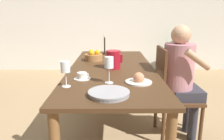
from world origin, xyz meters
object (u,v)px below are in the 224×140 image
Objects in this scene: wine_glass_juice at (65,68)px; person_seated at (182,73)px; chair_person_side at (171,92)px; potted_plant at (177,52)px; fruit_bowl at (94,56)px; teacup_near_person at (82,76)px; red_pitcher at (113,59)px; wine_glass_water at (109,64)px; serving_tray at (109,93)px; candlestick_tall at (105,46)px; bread_plate at (139,80)px.

person_seated is at bearing 27.14° from wine_glass_juice.
chair_person_side reaches higher than potted_plant.
fruit_bowl is 2.62m from potted_plant.
teacup_near_person is at bearing -70.66° from person_seated.
chair_person_side is at bearing -107.67° from potted_plant.
potted_plant is (1.75, 3.02, -0.39)m from wine_glass_juice.
fruit_bowl is at bearing 82.17° from wine_glass_juice.
potted_plant is at bearing 60.40° from red_pitcher.
red_pitcher is at bearing -59.89° from fruit_bowl.
teacup_near_person is (-0.95, -0.34, 0.07)m from person_seated.
wine_glass_water is 3.28m from potted_plant.
candlestick_tall is at bearing 92.49° from serving_tray.
teacup_near_person is (-0.27, -0.38, -0.07)m from red_pitcher.
person_seated is 0.66m from bread_plate.
chair_person_side is 3.36× the size of serving_tray.
serving_tray is (-0.04, -0.77, -0.08)m from red_pitcher.
teacup_near_person is 0.77m from fruit_bowl.
person_seated is 2.59m from potted_plant.
chair_person_side is 0.65m from bread_plate.
person_seated is 1.01m from teacup_near_person.
candlestick_tall is at bearing -137.80° from person_seated.
serving_tray is at bearing -92.84° from red_pitcher.
wine_glass_water is at bearing 15.71° from wine_glass_juice.
teacup_near_person is at bearing -92.96° from fruit_bowl.
potted_plant is at bearing 51.74° from fruit_bowl.
bread_plate is 3.17m from potted_plant.
teacup_near_person is 0.68× the size of fruit_bowl.
person_seated is 1.19m from candlestick_tall.
person_seated reaches higher than candlestick_tall.
wine_glass_water is (-0.04, -0.49, 0.07)m from red_pitcher.
teacup_near_person is 0.19× the size of potted_plant.
person_seated reaches higher than wine_glass_juice.
candlestick_tall is at bearing 97.39° from red_pitcher.
person_seated is at bearing -3.76° from red_pitcher.
potted_plant is (1.65, 2.82, -0.27)m from teacup_near_person.
wine_glass_water is 0.28× the size of potted_plant.
bread_plate reaches higher than teacup_near_person.
bread_plate is (0.24, 0.28, 0.01)m from serving_tray.
red_pitcher reaches higher than fruit_bowl.
bread_plate is (-0.40, -0.44, 0.26)m from chair_person_side.
potted_plant is (0.79, 2.48, -0.01)m from chair_person_side.
serving_tray is (0.32, -0.19, -0.13)m from wine_glass_juice.
potted_plant is at bearing 59.61° from teacup_near_person.
teacup_near_person is at bearing 153.99° from wine_glass_water.
wine_glass_water reaches higher than serving_tray.
wine_glass_juice reaches higher than red_pitcher.
wine_glass_water reaches higher than fruit_bowl.
red_pitcher reaches higher than potted_plant.
potted_plant is (1.49, 1.61, -0.36)m from candlestick_tall.
teacup_near_person is (-0.86, -0.34, 0.26)m from chair_person_side.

